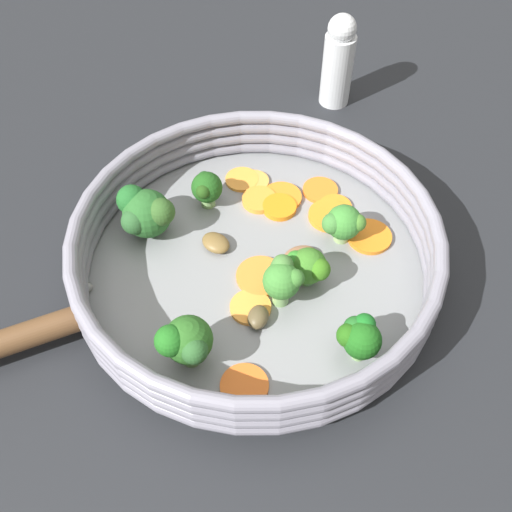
% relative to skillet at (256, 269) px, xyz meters
% --- Properties ---
extents(ground_plane, '(4.00, 4.00, 0.00)m').
position_rel_skillet_xyz_m(ground_plane, '(0.00, 0.00, -0.01)').
color(ground_plane, black).
extents(skillet, '(0.33, 0.33, 0.01)m').
position_rel_skillet_xyz_m(skillet, '(0.00, 0.00, 0.00)').
color(skillet, gray).
rests_on(skillet, ground_plane).
extents(skillet_rim_wall, '(0.34, 0.34, 0.05)m').
position_rel_skillet_xyz_m(skillet_rim_wall, '(0.00, 0.00, 0.03)').
color(skillet_rim_wall, gray).
rests_on(skillet_rim_wall, skillet).
extents(skillet_rivet_left, '(0.01, 0.01, 0.01)m').
position_rel_skillet_xyz_m(skillet_rivet_left, '(0.02, 0.16, 0.01)').
color(skillet_rivet_left, gray).
rests_on(skillet_rivet_left, skillet).
extents(skillet_rivet_right, '(0.01, 0.01, 0.01)m').
position_rel_skillet_xyz_m(skillet_rivet_right, '(-0.05, 0.15, 0.01)').
color(skillet_rivet_right, gray).
rests_on(skillet_rivet_right, skillet).
extents(carrot_slice_0, '(0.04, 0.04, 0.00)m').
position_rel_skillet_xyz_m(carrot_slice_0, '(0.11, -0.02, 0.01)').
color(carrot_slice_0, orange).
rests_on(carrot_slice_0, skillet).
extents(carrot_slice_1, '(0.05, 0.05, 0.00)m').
position_rel_skillet_xyz_m(carrot_slice_1, '(0.08, -0.05, 0.01)').
color(carrot_slice_1, orange).
rests_on(carrot_slice_1, skillet).
extents(carrot_slice_2, '(0.04, 0.04, 0.00)m').
position_rel_skillet_xyz_m(carrot_slice_2, '(0.11, -0.03, 0.01)').
color(carrot_slice_2, '#ED9840').
rests_on(carrot_slice_2, skillet).
extents(carrot_slice_3, '(0.05, 0.05, 0.00)m').
position_rel_skillet_xyz_m(carrot_slice_3, '(0.05, -0.10, 0.01)').
color(carrot_slice_3, orange).
rests_on(carrot_slice_3, skillet).
extents(carrot_slice_4, '(0.05, 0.05, 0.01)m').
position_rel_skillet_xyz_m(carrot_slice_4, '(0.06, -0.04, 0.01)').
color(carrot_slice_4, orange).
rests_on(carrot_slice_4, skillet).
extents(carrot_slice_5, '(0.06, 0.06, 0.00)m').
position_rel_skillet_xyz_m(carrot_slice_5, '(-0.00, -0.12, 0.01)').
color(carrot_slice_5, orange).
rests_on(carrot_slice_5, skillet).
extents(carrot_slice_6, '(0.05, 0.05, 0.01)m').
position_rel_skillet_xyz_m(carrot_slice_6, '(0.08, -0.03, 0.01)').
color(carrot_slice_6, orange).
rests_on(carrot_slice_6, skillet).
extents(carrot_slice_7, '(0.05, 0.05, 0.01)m').
position_rel_skillet_xyz_m(carrot_slice_7, '(0.04, -0.09, 0.01)').
color(carrot_slice_7, orange).
rests_on(carrot_slice_7, skillet).
extents(carrot_slice_8, '(0.05, 0.05, 0.00)m').
position_rel_skillet_xyz_m(carrot_slice_8, '(0.07, -0.09, 0.01)').
color(carrot_slice_8, orange).
rests_on(carrot_slice_8, skillet).
extents(carrot_slice_9, '(0.04, 0.04, 0.00)m').
position_rel_skillet_xyz_m(carrot_slice_9, '(-0.04, 0.02, 0.01)').
color(carrot_slice_9, '#F59839').
rests_on(carrot_slice_9, skillet).
extents(carrot_slice_10, '(0.05, 0.05, 0.00)m').
position_rel_skillet_xyz_m(carrot_slice_10, '(-0.12, 0.05, 0.01)').
color(carrot_slice_10, orange).
rests_on(carrot_slice_10, skillet).
extents(carrot_slice_11, '(0.06, 0.06, 0.00)m').
position_rel_skillet_xyz_m(carrot_slice_11, '(-0.01, 0.00, 0.01)').
color(carrot_slice_11, orange).
rests_on(carrot_slice_11, skillet).
extents(broccoli_floret_0, '(0.05, 0.05, 0.05)m').
position_rel_skillet_xyz_m(broccoli_floret_0, '(0.07, 0.09, 0.03)').
color(broccoli_floret_0, '#84A56E').
rests_on(broccoli_floret_0, skillet).
extents(broccoli_floret_1, '(0.03, 0.04, 0.04)m').
position_rel_skillet_xyz_m(broccoli_floret_1, '(0.01, -0.09, 0.03)').
color(broccoli_floret_1, '#8EAB67').
rests_on(broccoli_floret_1, skillet).
extents(broccoli_floret_2, '(0.04, 0.04, 0.05)m').
position_rel_skillet_xyz_m(broccoli_floret_2, '(-0.04, -0.01, 0.04)').
color(broccoli_floret_2, '#7FB066').
rests_on(broccoli_floret_2, skillet).
extents(broccoli_floret_3, '(0.05, 0.05, 0.05)m').
position_rel_skillet_xyz_m(broccoli_floret_3, '(-0.08, 0.08, 0.04)').
color(broccoli_floret_3, '#77A659').
rests_on(broccoli_floret_3, skillet).
extents(broccoli_floret_4, '(0.04, 0.03, 0.04)m').
position_rel_skillet_xyz_m(broccoli_floret_4, '(0.09, 0.02, 0.03)').
color(broccoli_floret_4, '#7EA65F').
rests_on(broccoli_floret_4, skillet).
extents(broccoli_floret_5, '(0.04, 0.04, 0.04)m').
position_rel_skillet_xyz_m(broccoli_floret_5, '(-0.11, -0.05, 0.03)').
color(broccoli_floret_5, '#83B268').
rests_on(broccoli_floret_5, skillet).
extents(broccoli_floret_6, '(0.04, 0.04, 0.04)m').
position_rel_skillet_xyz_m(broccoli_floret_6, '(-0.03, -0.04, 0.03)').
color(broccoli_floret_6, '#5E9054').
rests_on(broccoli_floret_6, skillet).
extents(mushroom_piece_0, '(0.03, 0.03, 0.01)m').
position_rel_skillet_xyz_m(mushroom_piece_0, '(-0.06, 0.02, 0.01)').
color(mushroom_piece_0, brown).
rests_on(mushroom_piece_0, skillet).
extents(mushroom_piece_1, '(0.03, 0.04, 0.01)m').
position_rel_skillet_xyz_m(mushroom_piece_1, '(-0.01, -0.04, 0.01)').
color(mushroom_piece_1, '#8A5F41').
rests_on(mushroom_piece_1, skillet).
extents(mushroom_piece_2, '(0.04, 0.03, 0.01)m').
position_rel_skillet_xyz_m(mushroom_piece_2, '(0.03, 0.03, 0.01)').
color(mushroom_piece_2, brown).
rests_on(mushroom_piece_2, skillet).
extents(salt_shaker, '(0.04, 0.04, 0.11)m').
position_rel_skillet_xyz_m(salt_shaker, '(0.23, -0.17, 0.05)').
color(salt_shaker, silver).
rests_on(salt_shaker, ground_plane).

